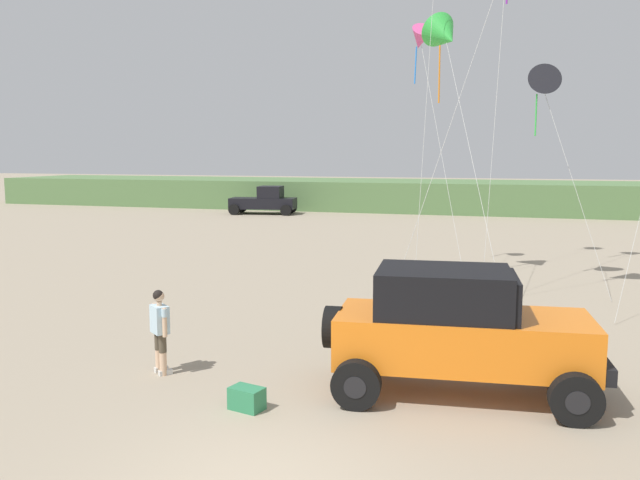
{
  "coord_description": "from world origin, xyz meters",
  "views": [
    {
      "loc": [
        3.1,
        -7.4,
        4.27
      ],
      "look_at": [
        -0.61,
        4.81,
        2.58
      ],
      "focal_mm": 36.79,
      "sensor_mm": 36.0,
      "label": 1
    }
  ],
  "objects_px": {
    "person_watching": "(160,327)",
    "kite_blue_swept": "(445,36)",
    "jeep": "(459,328)",
    "distant_pickup": "(265,201)",
    "kite_yellow_diamond": "(542,85)",
    "cooler_box": "(247,398)",
    "kite_green_box": "(420,39)"
  },
  "relations": [
    {
      "from": "kite_blue_swept",
      "to": "kite_yellow_diamond",
      "type": "xyz_separation_m",
      "value": [
        3.08,
        0.63,
        -1.6
      ]
    },
    {
      "from": "kite_yellow_diamond",
      "to": "kite_green_box",
      "type": "bearing_deg",
      "value": 160.93
    },
    {
      "from": "cooler_box",
      "to": "kite_blue_swept",
      "type": "relative_size",
      "value": 0.06
    },
    {
      "from": "person_watching",
      "to": "kite_blue_swept",
      "type": "xyz_separation_m",
      "value": [
        4.08,
        11.2,
        7.12
      ]
    },
    {
      "from": "person_watching",
      "to": "kite_green_box",
      "type": "distance_m",
      "value": 15.48
    },
    {
      "from": "jeep",
      "to": "kite_yellow_diamond",
      "type": "relative_size",
      "value": 0.69
    },
    {
      "from": "jeep",
      "to": "cooler_box",
      "type": "xyz_separation_m",
      "value": [
        -3.32,
        -1.76,
        -1.01
      ]
    },
    {
      "from": "jeep",
      "to": "kite_green_box",
      "type": "distance_m",
      "value": 14.8
    },
    {
      "from": "distant_pickup",
      "to": "kite_blue_swept",
      "type": "relative_size",
      "value": 0.54
    },
    {
      "from": "cooler_box",
      "to": "kite_green_box",
      "type": "relative_size",
      "value": 0.06
    },
    {
      "from": "kite_blue_swept",
      "to": "kite_green_box",
      "type": "distance_m",
      "value": 2.37
    },
    {
      "from": "kite_yellow_diamond",
      "to": "person_watching",
      "type": "bearing_deg",
      "value": -121.15
    },
    {
      "from": "person_watching",
      "to": "kite_blue_swept",
      "type": "distance_m",
      "value": 13.88
    },
    {
      "from": "jeep",
      "to": "kite_yellow_diamond",
      "type": "distance_m",
      "value": 12.51
    },
    {
      "from": "kite_green_box",
      "to": "jeep",
      "type": "bearing_deg",
      "value": -78.16
    },
    {
      "from": "distant_pickup",
      "to": "kite_blue_swept",
      "type": "xyz_separation_m",
      "value": [
        14.75,
        -21.19,
        7.12
      ]
    },
    {
      "from": "kite_yellow_diamond",
      "to": "distant_pickup",
      "type": "bearing_deg",
      "value": 130.92
    },
    {
      "from": "kite_green_box",
      "to": "kite_yellow_diamond",
      "type": "height_order",
      "value": "kite_green_box"
    },
    {
      "from": "cooler_box",
      "to": "kite_blue_swept",
      "type": "xyz_separation_m",
      "value": [
        1.76,
        12.38,
        7.87
      ]
    },
    {
      "from": "kite_blue_swept",
      "to": "kite_yellow_diamond",
      "type": "distance_m",
      "value": 3.53
    },
    {
      "from": "person_watching",
      "to": "kite_yellow_diamond",
      "type": "relative_size",
      "value": 0.23
    },
    {
      "from": "person_watching",
      "to": "kite_yellow_diamond",
      "type": "bearing_deg",
      "value": 58.85
    },
    {
      "from": "distant_pickup",
      "to": "jeep",
      "type": "bearing_deg",
      "value": -62.86
    },
    {
      "from": "person_watching",
      "to": "cooler_box",
      "type": "xyz_separation_m",
      "value": [
        2.32,
        -1.18,
        -0.75
      ]
    },
    {
      "from": "cooler_box",
      "to": "kite_yellow_diamond",
      "type": "relative_size",
      "value": 0.08
    },
    {
      "from": "kite_blue_swept",
      "to": "jeep",
      "type": "bearing_deg",
      "value": -81.66
    },
    {
      "from": "jeep",
      "to": "distant_pickup",
      "type": "distance_m",
      "value": 35.75
    },
    {
      "from": "distant_pickup",
      "to": "kite_yellow_diamond",
      "type": "distance_m",
      "value": 27.77
    },
    {
      "from": "distant_pickup",
      "to": "kite_yellow_diamond",
      "type": "relative_size",
      "value": 0.68
    },
    {
      "from": "cooler_box",
      "to": "kite_green_box",
      "type": "xyz_separation_m",
      "value": [
        0.66,
        14.46,
        8.14
      ]
    },
    {
      "from": "distant_pickup",
      "to": "kite_green_box",
      "type": "relative_size",
      "value": 0.54
    },
    {
      "from": "cooler_box",
      "to": "distant_pickup",
      "type": "height_order",
      "value": "distant_pickup"
    }
  ]
}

